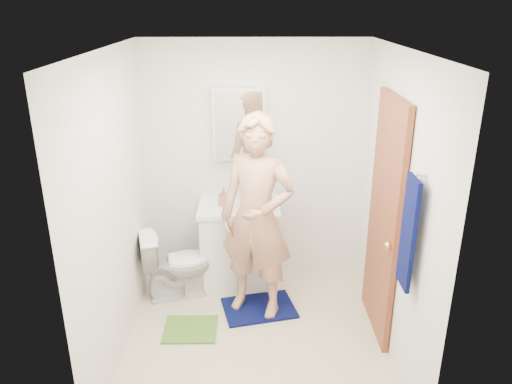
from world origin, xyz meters
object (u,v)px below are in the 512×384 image
(soap_dispenser, at_px, (224,197))
(toothbrush_cup, at_px, (262,196))
(man, at_px, (257,218))
(vanity_cabinet, at_px, (240,245))
(towel, at_px, (408,233))
(toilet, at_px, (177,264))
(medicine_cabinet, at_px, (239,124))

(soap_dispenser, bearing_deg, toothbrush_cup, 16.64)
(toothbrush_cup, relative_size, man, 0.07)
(vanity_cabinet, height_order, man, man)
(towel, xyz_separation_m, toilet, (-1.78, 1.22, -0.91))
(medicine_cabinet, distance_m, towel, 2.11)
(toothbrush_cup, bearing_deg, towel, -58.35)
(vanity_cabinet, bearing_deg, toothbrush_cup, 18.41)
(vanity_cabinet, bearing_deg, man, -72.83)
(toilet, bearing_deg, towel, -140.16)
(medicine_cabinet, relative_size, soap_dispenser, 3.84)
(soap_dispenser, bearing_deg, man, -58.12)
(toilet, distance_m, soap_dispenser, 0.79)
(toothbrush_cup, bearing_deg, vanity_cabinet, -161.59)
(toothbrush_cup, bearing_deg, toilet, -157.60)
(vanity_cabinet, relative_size, toothbrush_cup, 5.90)
(vanity_cabinet, relative_size, man, 0.43)
(medicine_cabinet, distance_m, man, 1.02)
(medicine_cabinet, height_order, toothbrush_cup, medicine_cabinet)
(towel, bearing_deg, toilet, 145.59)
(medicine_cabinet, height_order, soap_dispenser, medicine_cabinet)
(toothbrush_cup, xyz_separation_m, man, (-0.05, -0.62, 0.04))
(towel, relative_size, man, 0.43)
(vanity_cabinet, relative_size, medicine_cabinet, 1.14)
(medicine_cabinet, xyz_separation_m, soap_dispenser, (-0.15, -0.26, -0.66))
(toilet, height_order, man, man)
(soap_dispenser, bearing_deg, medicine_cabinet, 60.62)
(soap_dispenser, bearing_deg, toilet, -153.26)
(soap_dispenser, height_order, man, man)
(vanity_cabinet, xyz_separation_m, toilet, (-0.60, -0.27, -0.06))
(vanity_cabinet, distance_m, towel, 2.08)
(medicine_cabinet, relative_size, man, 0.38)
(vanity_cabinet, height_order, medicine_cabinet, medicine_cabinet)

